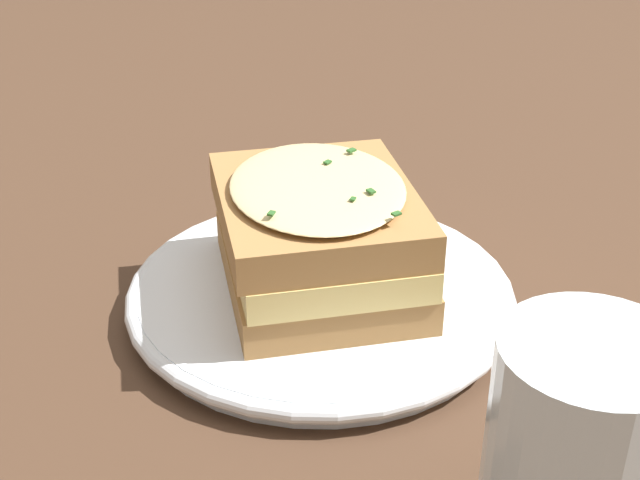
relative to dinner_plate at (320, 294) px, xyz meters
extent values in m
plane|color=#473021|center=(0.02, 0.00, -0.01)|extent=(2.40, 2.40, 0.00)
cylinder|color=white|center=(0.00, 0.00, 0.00)|extent=(0.22, 0.22, 0.02)
torus|color=white|center=(0.00, 0.00, 0.00)|extent=(0.23, 0.23, 0.01)
cube|color=#A37542|center=(0.00, 0.00, 0.02)|extent=(0.14, 0.15, 0.02)
cube|color=#EAD17A|center=(0.00, 0.00, 0.04)|extent=(0.13, 0.15, 0.02)
cube|color=#A37542|center=(0.00, 0.00, 0.06)|extent=(0.14, 0.15, 0.02)
ellipsoid|color=beige|center=(0.00, 0.00, 0.07)|extent=(0.13, 0.14, 0.01)
cube|color=#2D6028|center=(-0.03, -0.02, 0.08)|extent=(0.01, 0.00, 0.00)
cube|color=#2D6028|center=(-0.02, 0.03, 0.08)|extent=(0.00, 0.01, 0.00)
cube|color=#2D6028|center=(-0.02, 0.06, 0.08)|extent=(0.01, 0.00, 0.00)
cube|color=#2D6028|center=(0.04, 0.03, 0.08)|extent=(0.01, 0.01, 0.00)
cube|color=#2D6028|center=(-0.01, -0.02, 0.08)|extent=(0.01, 0.00, 0.00)
cube|color=#2D6028|center=(0.00, 0.03, 0.08)|extent=(0.00, 0.00, 0.00)
cylinder|color=silver|center=(-0.01, 0.21, 0.04)|extent=(0.07, 0.07, 0.11)
camera|label=1|loc=(0.20, 0.40, 0.29)|focal=50.00mm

